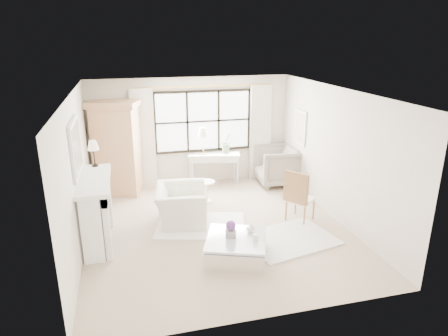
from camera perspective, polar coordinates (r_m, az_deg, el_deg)
The scene contains 32 objects.
floor at distance 8.05m, azimuth -1.02°, elevation -8.60°, with size 5.50×5.50×0.00m, color #BDA58C.
ceiling at distance 7.23m, azimuth -1.14°, elevation 10.83°, with size 5.50×5.50×0.00m, color silver.
wall_back at distance 10.13m, azimuth -4.68°, elevation 5.23°, with size 5.00×5.00×0.00m, color beige.
wall_front at distance 5.09m, azimuth 6.16°, elevation -8.69°, with size 5.00×5.00×0.00m, color beige.
wall_left at distance 7.40m, azimuth -20.27°, elevation -0.92°, with size 5.50×5.50×0.00m, color silver.
wall_right at distance 8.43m, azimuth 15.70°, elevation 1.86°, with size 5.50×5.50×0.00m, color beige.
window_pane at distance 10.11m, azimuth -3.01°, elevation 6.69°, with size 2.40×0.02×1.50m, color white.
window_frame at distance 10.10m, azimuth -3.00°, elevation 6.68°, with size 2.50×0.04×1.50m, color black, non-canonical shape.
curtain_rod at distance 9.91m, azimuth -3.02°, elevation 11.55°, with size 0.04×0.04×3.30m, color gold.
curtain_left at distance 9.94m, azimuth -11.41°, elevation 3.98°, with size 0.55×0.10×2.47m, color silver.
curtain_right at distance 10.50m, azimuth 5.19°, elevation 5.05°, with size 0.55×0.10×2.47m, color beige.
fireplace at distance 7.63m, azimuth -18.00°, elevation -5.77°, with size 0.58×1.66×1.26m.
mirror_frame at distance 7.26m, azimuth -20.46°, elevation 2.75°, with size 0.05×1.15×0.95m, color silver.
mirror_glass at distance 7.25m, azimuth -20.23°, elevation 2.77°, with size 0.02×1.00×0.80m, color silver.
art_frame at distance 9.83m, azimuth 10.79°, elevation 5.75°, with size 0.04×0.62×0.82m, color white.
art_canvas at distance 9.82m, azimuth 10.69°, elevation 5.74°, with size 0.01×0.52×0.72m, color beige.
mantel_lamp at distance 7.97m, azimuth -18.21°, elevation 2.94°, with size 0.22×0.22×0.51m.
armoire at distance 9.73m, azimuth -15.09°, elevation 2.81°, with size 1.29×1.02×2.24m.
console_table at distance 10.26m, azimuth -1.44°, elevation -0.05°, with size 1.37×0.72×0.80m.
console_lamp at distance 9.94m, azimuth -3.02°, elevation 5.06°, with size 0.28×0.28×0.69m.
orchid_plant at distance 10.16m, azimuth 0.36°, elevation 3.64°, with size 0.28×0.23×0.52m, color #5B7850.
side_table at distance 9.13m, azimuth -2.54°, elevation -2.94°, with size 0.40×0.40×0.51m.
rug_left at distance 8.14m, azimuth -3.32°, elevation -8.16°, with size 1.74×1.23×0.03m, color white.
rug_right at distance 7.72m, azimuth 9.28°, elevation -9.97°, with size 1.63×1.22×0.03m, color white.
club_armchair at distance 8.21m, azimuth -6.14°, elevation -5.27°, with size 1.14×1.00×0.74m, color white.
wingback_chair at distance 10.30m, azimuth 7.68°, elevation 0.36°, with size 1.04×1.07×0.97m, color gray.
french_chair at distance 8.40m, azimuth 10.74°, elevation -5.38°, with size 0.68×0.67×1.08m.
coffee_table at distance 7.00m, azimuth 1.73°, elevation -11.37°, with size 1.29×1.29×0.38m.
planter_box at distance 6.91m, azimuth 0.96°, elevation -9.30°, with size 0.17×0.17×0.13m, color gray.
planter_flowers at distance 6.84m, azimuth 0.97°, elevation -8.20°, with size 0.17×0.17×0.17m, color #62317A.
pillar_candle at distance 6.80m, azimuth 4.51°, elevation -9.89°, with size 0.09×0.09×0.12m, color #EDE8CF.
coffee_vase at distance 7.07m, azimuth 3.84°, elevation -8.51°, with size 0.16×0.16×0.16m, color silver.
Camera 1 is at (-1.64, -6.97, 3.67)m, focal length 32.00 mm.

